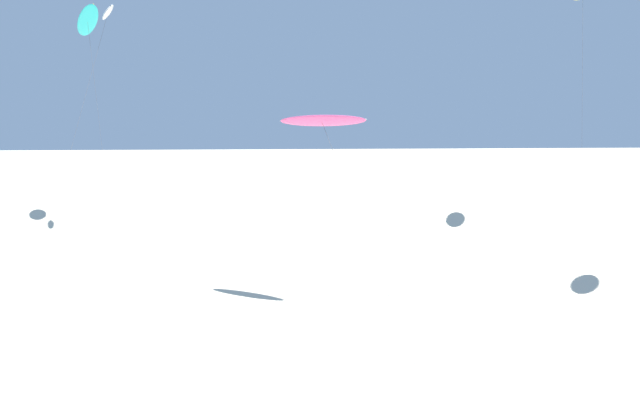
% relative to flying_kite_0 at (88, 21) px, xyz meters
% --- Properties ---
extents(flying_kite_0, '(4.55, 7.32, 19.70)m').
position_rel_flying_kite_0_xyz_m(flying_kite_0, '(0.00, 0.00, 0.00)').
color(flying_kite_0, '#19B2B7').
rests_on(flying_kite_0, ground).
extents(flying_kite_3, '(5.08, 9.53, 19.09)m').
position_rel_flying_kite_0_xyz_m(flying_kite_3, '(3.24, -5.45, 0.00)').
color(flying_kite_3, white).
rests_on(flying_kite_3, ground).
extents(flying_kite_6, '(6.03, 9.50, 10.76)m').
position_rel_flying_kite_0_xyz_m(flying_kite_6, '(19.41, -25.87, -8.11)').
color(flying_kite_6, '#EA5193').
rests_on(flying_kite_6, ground).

